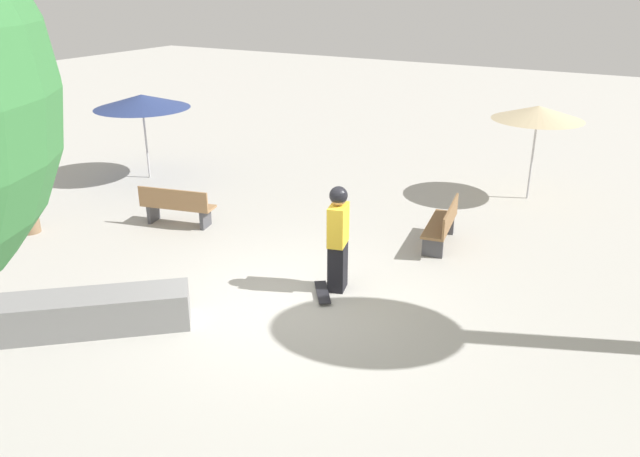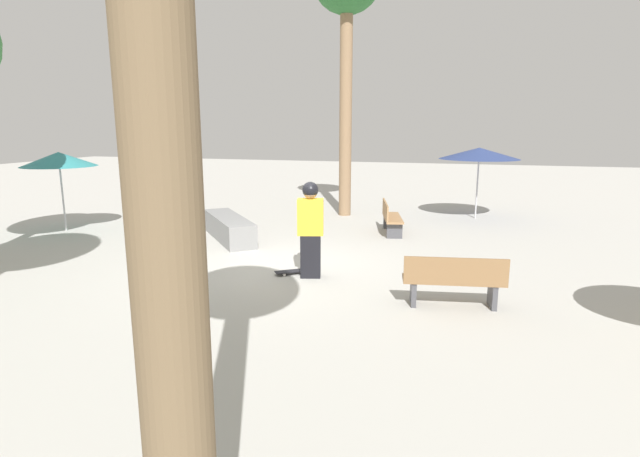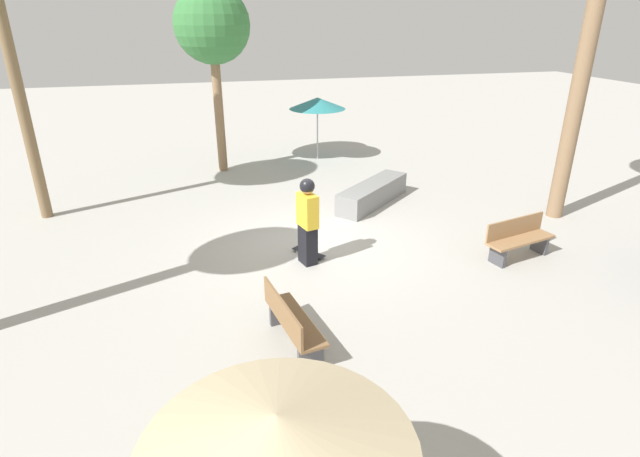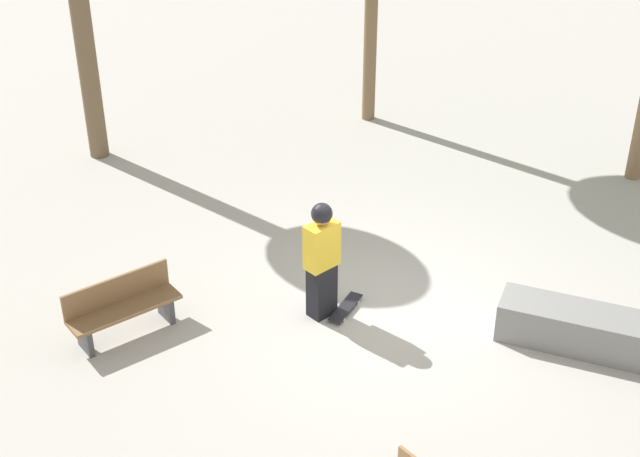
{
  "view_description": "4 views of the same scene",
  "coord_description": "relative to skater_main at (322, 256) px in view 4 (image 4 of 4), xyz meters",
  "views": [
    {
      "loc": [
        4.86,
        -7.58,
        4.96
      ],
      "look_at": [
        -0.19,
        1.21,
        0.85
      ],
      "focal_mm": 35.0,
      "sensor_mm": 36.0,
      "label": 1
    },
    {
      "loc": [
        9.17,
        3.58,
        2.86
      ],
      "look_at": [
        0.18,
        0.94,
        0.92
      ],
      "focal_mm": 28.0,
      "sensor_mm": 36.0,
      "label": 2
    },
    {
      "loc": [
        2.5,
        9.87,
        4.79
      ],
      "look_at": [
        0.21,
        1.15,
        0.9
      ],
      "focal_mm": 28.0,
      "sensor_mm": 36.0,
      "label": 3
    },
    {
      "loc": [
        -9.0,
        5.75,
        7.68
      ],
      "look_at": [
        0.35,
        0.86,
        1.48
      ],
      "focal_mm": 50.0,
      "sensor_mm": 36.0,
      "label": 4
    }
  ],
  "objects": [
    {
      "name": "concrete_ledge",
      "position": [
        -2.52,
        -2.98,
        -0.7
      ],
      "size": [
        2.54,
        2.31,
        0.58
      ],
      "rotation": [
        0.0,
        0.0,
        0.71
      ],
      "color": "gray",
      "rests_on": "ground_plane"
    },
    {
      "name": "skateboard",
      "position": [
        -0.1,
        -0.35,
        -0.93
      ],
      "size": [
        0.63,
        0.77,
        0.07
      ],
      "rotation": [
        0.0,
        0.0,
        5.34
      ],
      "color": "black",
      "rests_on": "ground_plane"
    },
    {
      "name": "skater_main",
      "position": [
        0.0,
        0.0,
        0.0
      ],
      "size": [
        0.39,
        0.54,
        1.83
      ],
      "rotation": [
        0.0,
        0.0,
        4.97
      ],
      "color": "black",
      "rests_on": "ground_plane"
    },
    {
      "name": "bench_far",
      "position": [
        0.9,
        2.67,
        -0.56
      ],
      "size": [
        0.7,
        1.65,
        0.85
      ],
      "rotation": [
        0.0,
        0.0,
        1.74
      ],
      "color": "#47474C",
      "rests_on": "ground_plane"
    },
    {
      "name": "ground_plane",
      "position": [
        -0.39,
        -0.81,
        -0.99
      ],
      "size": [
        60.0,
        60.0,
        0.0
      ],
      "primitive_type": "plane",
      "color": "#B2AFA8"
    }
  ]
}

